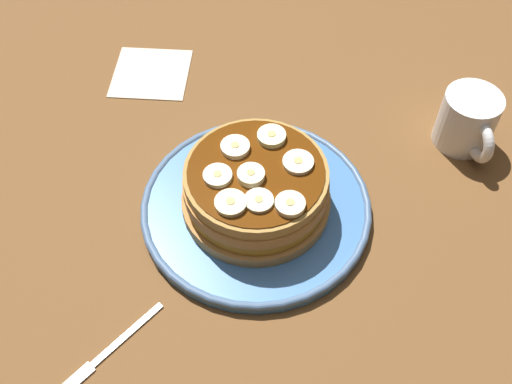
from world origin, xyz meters
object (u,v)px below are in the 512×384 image
napkin (151,73)px  banana_slice_2 (231,203)px  banana_slice_0 (251,175)px  banana_slice_1 (271,137)px  banana_slice_6 (218,176)px  banana_slice_7 (259,201)px  banana_slice_3 (298,161)px  banana_slice_5 (290,205)px  fork (108,351)px  pancake_stack (257,190)px  banana_slice_4 (235,147)px  coffee_mug (468,121)px  plate (256,207)px

napkin → banana_slice_2: bearing=11.0°
banana_slice_0 → banana_slice_1: banana_slice_0 is taller
banana_slice_6 → banana_slice_7: banana_slice_6 is taller
banana_slice_3 → banana_slice_5: (5.77, -2.38, 0.08)cm
fork → pancake_stack: bearing=126.7°
banana_slice_2 → banana_slice_3: same height
banana_slice_0 → banana_slice_1: size_ratio=0.91×
banana_slice_6 → napkin: 29.47cm
banana_slice_3 → banana_slice_7: same height
banana_slice_4 → banana_slice_0: bearing=11.1°
banana_slice_6 → fork: 21.90cm
banana_slice_0 → banana_slice_1: 6.37cm
napkin → banana_slice_1: bearing=28.6°
banana_slice_0 → banana_slice_5: banana_slice_0 is taller
banana_slice_4 → coffee_mug: 31.32cm
banana_slice_0 → coffee_mug: size_ratio=0.30×
banana_slice_0 → banana_slice_3: 5.75cm
banana_slice_0 → banana_slice_7: (3.52, 0.13, -0.19)cm
banana_slice_6 → fork: bearing=-45.4°
plate → banana_slice_7: size_ratio=8.64×
banana_slice_5 → plate: bearing=-155.8°
banana_slice_0 → coffee_mug: (-6.20, 30.11, -4.19)cm
banana_slice_3 → coffee_mug: bearing=102.1°
plate → banana_slice_0: 7.34cm
banana_slice_7 → fork: (10.10, -18.35, -7.72)cm
banana_slice_4 → fork: (18.17, -17.33, -7.82)cm
banana_slice_4 → napkin: size_ratio=0.31×
banana_slice_1 → banana_slice_2: 10.71cm
banana_slice_0 → banana_slice_2: size_ratio=0.88×
pancake_stack → banana_slice_2: bearing=-44.7°
plate → banana_slice_5: (5.61, 2.53, 7.18)cm
plate → napkin: bearing=-160.4°
coffee_mug → banana_slice_0: bearing=-78.4°
pancake_stack → banana_slice_3: 5.95cm
banana_slice_4 → fork: bearing=-43.6°
banana_slice_0 → banana_slice_5: (4.79, 3.28, -0.08)cm
banana_slice_6 → fork: (14.36, -14.59, -7.77)cm
banana_slice_2 → fork: banana_slice_2 is taller
banana_slice_1 → banana_slice_6: (4.52, -7.23, -0.07)cm
banana_slice_4 → fork: 26.30cm
banana_slice_1 → banana_slice_3: 4.76cm
banana_slice_5 → banana_slice_7: (-1.27, -3.16, -0.11)cm
plate → pancake_stack: 3.63cm
banana_slice_5 → napkin: banana_slice_5 is taller
pancake_stack → banana_slice_3: bearing=94.8°
plate → banana_slice_1: 8.92cm
banana_slice_7 → fork: 22.32cm
banana_slice_7 → banana_slice_4: bearing=-172.8°
pancake_stack → plate: bearing=-158.6°
plate → napkin: size_ratio=2.55×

